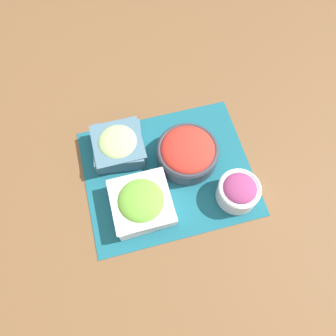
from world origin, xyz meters
name	(u,v)px	position (x,y,z in m)	size (l,w,h in m)	color
ground_plane	(168,173)	(0.00, 0.00, 0.00)	(3.00, 3.00, 0.00)	brown
placemat	(168,172)	(0.00, 0.00, 0.00)	(0.50, 0.42, 0.00)	#195B6B
lettuce_bowl	(141,202)	(0.10, 0.09, 0.04)	(0.17, 0.17, 0.07)	white
tomato_bowl	(187,152)	(-0.07, -0.03, 0.05)	(0.19, 0.19, 0.08)	#333842
cucumber_bowl	(118,145)	(0.13, -0.11, 0.04)	(0.16, 0.16, 0.08)	slate
onion_bowl	(239,191)	(-0.18, 0.13, 0.04)	(0.12, 0.12, 0.08)	silver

